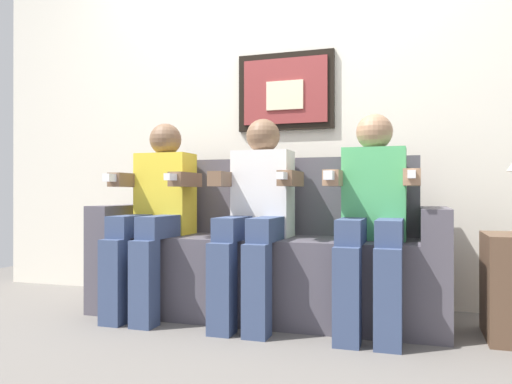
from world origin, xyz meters
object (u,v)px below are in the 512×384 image
object	(u,v)px
person_on_left	(155,208)
person_in_middle	(257,210)
couch	(265,260)
person_on_right	(372,211)

from	to	relation	value
person_on_left	person_in_middle	world-z (taller)	same
couch	person_on_left	xyz separation A→B (m)	(-0.61, -0.17, 0.29)
couch	person_on_right	distance (m)	0.70
person_in_middle	person_on_right	world-z (taller)	same
person_on_right	couch	bearing A→B (deg)	164.66
couch	person_in_middle	size ratio (longest dim) A/B	1.77
person_on_right	person_in_middle	bearing A→B (deg)	179.96
couch	person_in_middle	xyz separation A→B (m)	(0.00, -0.17, 0.29)
couch	person_in_middle	world-z (taller)	person_in_middle
person_on_left	couch	bearing A→B (deg)	15.33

